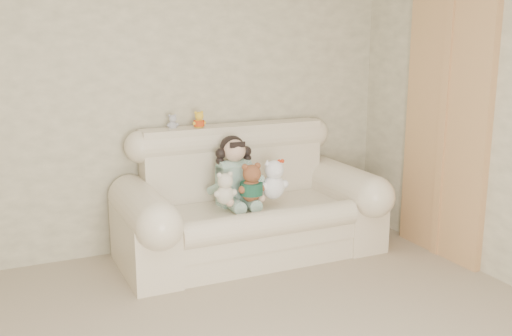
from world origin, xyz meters
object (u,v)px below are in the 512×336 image
object	(u,v)px
cream_teddy	(225,185)
white_cat	(274,175)
seated_child	(234,170)
brown_teddy	(251,179)
sofa	(251,194)

from	to	relation	value
cream_teddy	white_cat	bearing A→B (deg)	-18.81
seated_child	brown_teddy	bearing A→B (deg)	-83.05
seated_child	cream_teddy	xyz separation A→B (m)	(-0.16, -0.20, -0.06)
sofa	seated_child	world-z (taller)	sofa
seated_child	white_cat	bearing A→B (deg)	-47.97
seated_child	white_cat	xyz separation A→B (m)	(0.24, -0.22, -0.02)
sofa	white_cat	world-z (taller)	sofa
cream_teddy	brown_teddy	bearing A→B (deg)	-21.13
white_cat	cream_teddy	size ratio (longest dim) A/B	1.28
sofa	white_cat	distance (m)	0.26
brown_teddy	cream_teddy	bearing A→B (deg)	152.76
sofa	cream_teddy	distance (m)	0.33
seated_child	cream_teddy	size ratio (longest dim) A/B	1.94
seated_child	white_cat	size ratio (longest dim) A/B	1.52
sofa	white_cat	size ratio (longest dim) A/B	5.60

